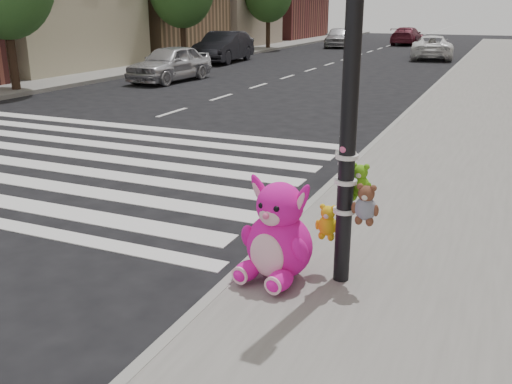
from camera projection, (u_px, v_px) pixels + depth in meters
The scene contains 12 objects.
ground at pixel (18, 322), 5.33m from camera, with size 120.00×120.00×0.00m, color black.
sidewalk_far at pixel (123, 65), 27.87m from camera, with size 6.00×80.00×0.14m, color slate.
curb_edge at pixel (392, 128), 13.42m from camera, with size 0.12×80.00×0.15m, color gray.
crosswalk at pixel (47, 151), 11.57m from camera, with size 11.00×6.00×0.01m, color silver, non-canonical shape.
signal_pole at pixel (351, 121), 5.36m from camera, with size 0.69×0.49×4.00m.
pink_bunny at pixel (278, 238), 5.75m from camera, with size 0.78×0.88×1.08m.
red_teddy at pixel (278, 247), 6.35m from camera, with size 0.15×0.11×0.23m, color #BE3B13, non-canonical shape.
car_silver_far at pixel (170, 63), 22.03m from camera, with size 1.63×4.05×1.38m, color silver.
car_dark_far at pixel (224, 47), 29.44m from camera, with size 1.65×4.74×1.56m, color black.
car_white_near at pixel (431, 47), 31.37m from camera, with size 2.11×4.57×1.27m, color white.
car_maroon_near at pixel (407, 36), 42.81m from camera, with size 1.81×4.46×1.29m, color maroon.
car_silver_deep at pixel (338, 37), 40.21m from camera, with size 1.66×4.12×1.40m, color #B3B4B8.
Camera 1 is at (3.93, -3.39, 2.81)m, focal length 40.00 mm.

